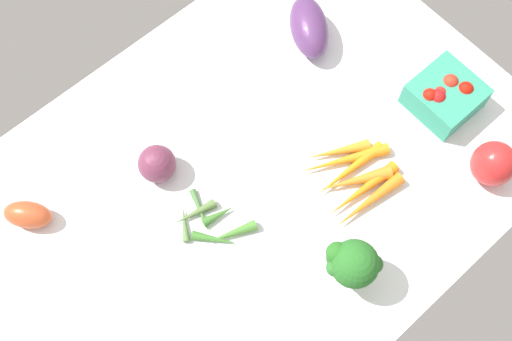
{
  "coord_description": "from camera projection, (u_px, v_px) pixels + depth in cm",
  "views": [
    {
      "loc": [
        30.13,
        33.99,
        112.21
      ],
      "look_at": [
        0.0,
        0.0,
        4.0
      ],
      "focal_mm": 45.12,
      "sensor_mm": 36.0,
      "label": 1
    }
  ],
  "objects": [
    {
      "name": "eggplant",
      "position": [
        309.0,
        27.0,
        1.27
      ],
      "size": [
        13.7,
        15.88,
        7.37
      ],
      "primitive_type": "ellipsoid",
      "rotation": [
        0.0,
        0.0,
        1.02
      ],
      "color": "#5B3469",
      "rests_on": "tablecloth"
    },
    {
      "name": "red_onion_near_basket",
      "position": [
        157.0,
        164.0,
        1.16
      ],
      "size": [
        7.0,
        7.0,
        7.0
      ],
      "primitive_type": "sphere",
      "color": "#71324C",
      "rests_on": "tablecloth"
    },
    {
      "name": "bell_pepper_red",
      "position": [
        493.0,
        164.0,
        1.15
      ],
      "size": [
        11.16,
        11.16,
        9.05
      ],
      "primitive_type": "ellipsoid",
      "rotation": [
        0.0,
        0.0,
        2.17
      ],
      "color": "red",
      "rests_on": "tablecloth"
    },
    {
      "name": "roma_tomato",
      "position": [
        28.0,
        215.0,
        1.14
      ],
      "size": [
        9.31,
        9.76,
        4.87
      ],
      "primitive_type": "ellipsoid",
      "rotation": [
        0.0,
        0.0,
        2.27
      ],
      "color": "#CE522A",
      "rests_on": "tablecloth"
    },
    {
      "name": "berry_basket",
      "position": [
        445.0,
        95.0,
        1.22
      ],
      "size": [
        11.96,
        11.96,
        6.91
      ],
      "color": "teal",
      "rests_on": "tablecloth"
    },
    {
      "name": "broccoli_head",
      "position": [
        352.0,
        264.0,
        1.05
      ],
      "size": [
        8.5,
        9.07,
        11.91
      ],
      "color": "#9BBE84",
      "rests_on": "tablecloth"
    },
    {
      "name": "carrot_bunch",
      "position": [
        354.0,
        177.0,
        1.18
      ],
      "size": [
        18.61,
        16.52,
        2.64
      ],
      "color": "orange",
      "rests_on": "tablecloth"
    },
    {
      "name": "okra_pile",
      "position": [
        212.0,
        224.0,
        1.15
      ],
      "size": [
        12.05,
        13.85,
        1.99
      ],
      "color": "#587A3F",
      "rests_on": "tablecloth"
    },
    {
      "name": "tablecloth",
      "position": [
        256.0,
        177.0,
        1.2
      ],
      "size": [
        104.0,
        76.0,
        2.0
      ],
      "primitive_type": "cube",
      "color": "white",
      "rests_on": "ground"
    }
  ]
}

